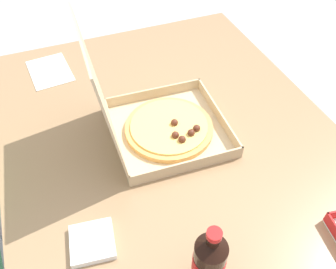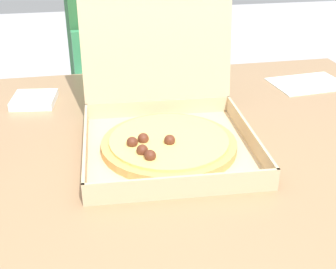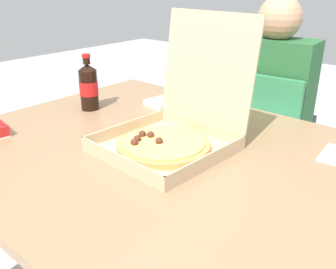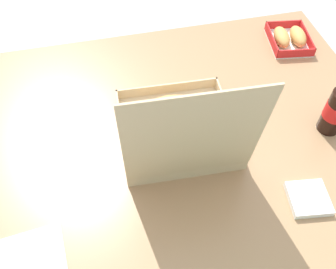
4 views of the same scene
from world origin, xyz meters
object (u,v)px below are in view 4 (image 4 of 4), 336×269
Objects in this scene: pizza_box_open at (180,130)px; paper_menu at (23,260)px; bread_side_box at (289,38)px; napkin_pile at (308,198)px.

pizza_box_open is 0.56m from paper_menu.
pizza_box_open is 0.67m from bread_side_box.
napkin_pile is at bearing 136.64° from pizza_box_open.
paper_menu is at bearing 32.89° from bread_side_box.
bread_side_box is 1.23m from paper_menu.
bread_side_box is (-0.55, -0.39, -0.03)m from pizza_box_open.
bread_side_box reaches higher than paper_menu.
bread_side_box reaches higher than napkin_pile.
paper_menu is 1.91× the size of napkin_pile.
napkin_pile reaches higher than paper_menu.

